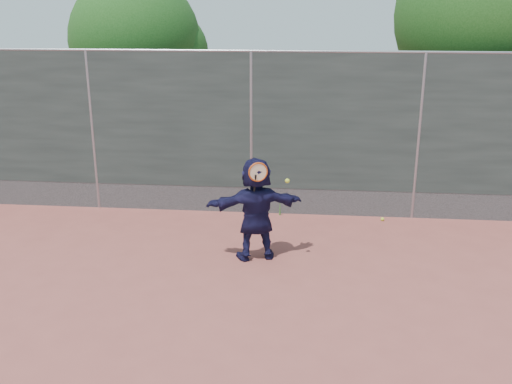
{
  "coord_description": "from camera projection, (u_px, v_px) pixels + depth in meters",
  "views": [
    {
      "loc": [
        1.09,
        -6.7,
        3.68
      ],
      "look_at": [
        0.29,
        1.43,
        1.07
      ],
      "focal_mm": 40.0,
      "sensor_mm": 36.0,
      "label": 1
    }
  ],
  "objects": [
    {
      "name": "ground",
      "position": [
        224.0,
        301.0,
        7.57
      ],
      "size": [
        80.0,
        80.0,
        0.0
      ],
      "primitive_type": "plane",
      "color": "#9E4C42",
      "rests_on": "ground"
    },
    {
      "name": "weed_clump",
      "position": [
        266.0,
        208.0,
        10.71
      ],
      "size": [
        0.68,
        0.07,
        0.3
      ],
      "color": "#387226",
      "rests_on": "ground"
    },
    {
      "name": "tree_left",
      "position": [
        143.0,
        44.0,
        13.15
      ],
      "size": [
        3.15,
        3.0,
        4.53
      ],
      "color": "#382314",
      "rests_on": "ground"
    },
    {
      "name": "fence",
      "position": [
        251.0,
        131.0,
        10.41
      ],
      "size": [
        20.0,
        0.06,
        3.03
      ],
      "color": "#38423D",
      "rests_on": "ground"
    },
    {
      "name": "player",
      "position": [
        256.0,
        209.0,
        8.65
      ],
      "size": [
        1.56,
        0.87,
        1.61
      ],
      "primitive_type": "imported",
      "rotation": [
        0.0,
        0.0,
        3.43
      ],
      "color": "#161438",
      "rests_on": "ground"
    },
    {
      "name": "swing_action",
      "position": [
        261.0,
        174.0,
        8.28
      ],
      "size": [
        0.6,
        0.18,
        0.51
      ],
      "color": "#BF4812",
      "rests_on": "ground"
    },
    {
      "name": "ball_ground",
      "position": [
        382.0,
        219.0,
        10.43
      ],
      "size": [
        0.07,
        0.07,
        0.07
      ],
      "primitive_type": "sphere",
      "color": "#CFE031",
      "rests_on": "ground"
    },
    {
      "name": "tree_right",
      "position": [
        493.0,
        20.0,
        11.52
      ],
      "size": [
        3.78,
        3.6,
        5.39
      ],
      "color": "#382314",
      "rests_on": "ground"
    }
  ]
}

